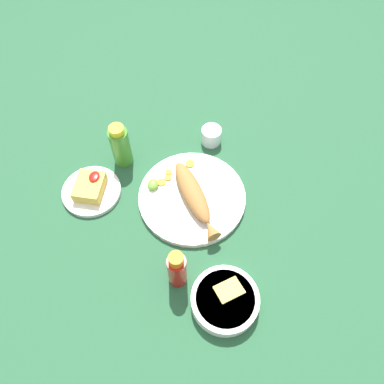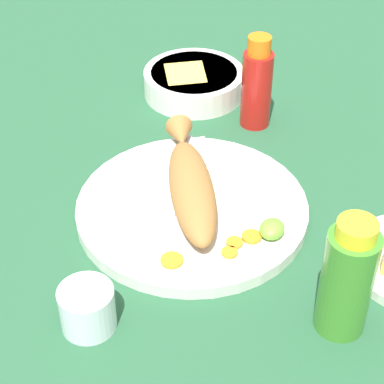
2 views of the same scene
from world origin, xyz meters
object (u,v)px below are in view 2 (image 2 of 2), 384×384
object	(u,v)px
fork_near	(180,167)
hot_sauce_bottle_red	(255,85)
salt_cup	(88,310)
hot_sauce_bottle_green	(347,279)
main_plate	(192,209)
fried_fish	(191,183)
fork_far	(214,169)
guacamole_bowl	(194,81)

from	to	relation	value
fork_near	hot_sauce_bottle_red	xyz separation A→B (m)	(-0.18, 0.04, 0.05)
hot_sauce_bottle_red	fork_near	bearing A→B (deg)	-13.74
salt_cup	hot_sauce_bottle_green	bearing A→B (deg)	114.40
hot_sauce_bottle_red	hot_sauce_bottle_green	size ratio (longest dim) A/B	0.98
hot_sauce_bottle_green	salt_cup	distance (m)	0.29
fork_near	hot_sauce_bottle_green	bearing A→B (deg)	-139.89
fork_near	hot_sauce_bottle_red	size ratio (longest dim) A/B	1.20
main_plate	fried_fish	xyz separation A→B (m)	(-0.01, -0.01, 0.03)
fried_fish	fork_far	xyz separation A→B (m)	(-0.07, 0.01, -0.02)
main_plate	salt_cup	bearing A→B (deg)	-7.12
fork_near	fried_fish	bearing A→B (deg)	-161.13
main_plate	guacamole_bowl	bearing A→B (deg)	-156.40
fried_fish	salt_cup	xyz separation A→B (m)	(0.24, -0.02, -0.02)
fork_near	hot_sauce_bottle_green	size ratio (longest dim) A/B	1.18
hot_sauce_bottle_green	salt_cup	size ratio (longest dim) A/B	2.42
fried_fish	guacamole_bowl	world-z (taller)	fried_fish
fork_far	hot_sauce_bottle_red	world-z (taller)	hot_sauce_bottle_red
fork_near	main_plate	bearing A→B (deg)	-162.27
salt_cup	hot_sauce_bottle_red	bearing A→B (deg)	176.95
fork_far	hot_sauce_bottle_red	bearing A→B (deg)	-39.12
fried_fish	main_plate	bearing A→B (deg)	-0.00
fork_near	fork_far	size ratio (longest dim) A/B	1.19
fried_fish	fork_near	xyz separation A→B (m)	(-0.05, -0.04, -0.02)
fried_fish	fork_far	world-z (taller)	fried_fish
main_plate	hot_sauce_bottle_red	size ratio (longest dim) A/B	2.06
salt_cup	guacamole_bowl	world-z (taller)	same
fork_far	hot_sauce_bottle_red	xyz separation A→B (m)	(-0.16, -0.00, 0.05)
fork_near	fork_far	world-z (taller)	same
main_plate	fork_far	distance (m)	0.08
fork_near	hot_sauce_bottle_red	bearing A→B (deg)	-32.10
main_plate	fork_near	distance (m)	0.08
guacamole_bowl	hot_sauce_bottle_red	bearing A→B (deg)	70.52
fried_fish	hot_sauce_bottle_green	xyz separation A→B (m)	(0.12, 0.24, 0.03)
hot_sauce_bottle_green	main_plate	bearing A→B (deg)	-114.68
fried_fish	hot_sauce_bottle_red	xyz separation A→B (m)	(-0.23, 0.01, 0.03)
fried_fish	fork_far	bearing A→B (deg)	143.58
main_plate	fork_far	bearing A→B (deg)	-178.35
main_plate	hot_sauce_bottle_green	xyz separation A→B (m)	(0.11, 0.23, 0.06)
fork_far	hot_sauce_bottle_green	distance (m)	0.30
fork_near	guacamole_bowl	distance (m)	0.24
guacamole_bowl	fork_near	bearing A→B (deg)	19.42
fork_far	hot_sauce_bottle_green	bearing A→B (deg)	-168.09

